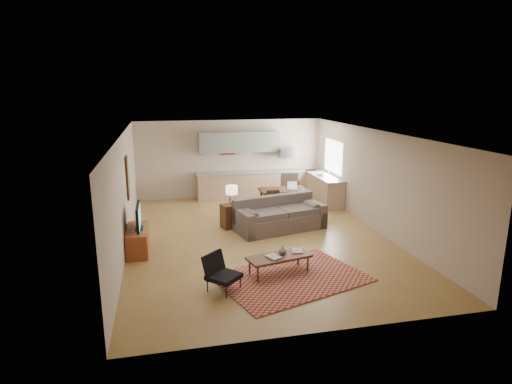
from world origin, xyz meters
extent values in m
plane|color=olive|center=(0.00, 0.00, 0.00)|extent=(9.00, 9.00, 0.00)
plane|color=white|center=(0.00, 0.00, 2.70)|extent=(9.00, 9.00, 0.00)
plane|color=#B6A492|center=(0.00, 4.50, 1.35)|extent=(6.50, 0.00, 6.50)
plane|color=#B6A492|center=(0.00, -4.50, 1.35)|extent=(6.50, 0.00, 6.50)
plane|color=#B6A492|center=(-3.25, 0.00, 1.35)|extent=(0.00, 9.00, 9.00)
plane|color=#B6A492|center=(3.25, 0.00, 1.35)|extent=(0.00, 9.00, 9.00)
cube|color=#A5A8AD|center=(2.00, 4.18, 0.45)|extent=(0.62, 0.62, 0.90)
cube|color=#A5A8AD|center=(2.00, 4.20, 1.55)|extent=(0.62, 0.40, 0.35)
cube|color=gray|center=(0.30, 4.33, 1.95)|extent=(2.80, 0.34, 0.70)
cube|color=white|center=(3.23, 3.00, 1.55)|extent=(0.02, 1.40, 1.05)
cube|color=maroon|center=(0.12, -2.50, 0.01)|extent=(3.34, 2.78, 0.02)
imported|color=maroon|center=(-0.32, -2.34, 0.41)|extent=(0.47, 0.49, 0.03)
imported|color=navy|center=(0.27, -2.04, 0.41)|extent=(0.36, 0.41, 0.02)
imported|color=black|center=(0.02, -2.15, 0.49)|extent=(0.23, 0.23, 0.18)
imported|color=beige|center=(2.83, 2.85, 1.02)|extent=(0.13, 0.13, 0.19)
camera|label=1|loc=(-2.32, -10.20, 3.79)|focal=30.00mm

